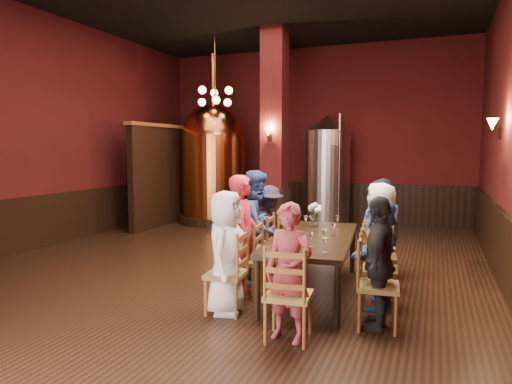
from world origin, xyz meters
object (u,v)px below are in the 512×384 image
at_px(steel_vessel, 327,170).
at_px(rose_vase, 315,211).
at_px(copper_kettle, 214,162).
at_px(person_0, 226,252).
at_px(dining_table, 313,241).
at_px(person_2, 257,226).
at_px(person_1, 243,235).

bearing_deg(steel_vessel, rose_vase, -79.39).
bearing_deg(copper_kettle, rose_vase, -47.20).
height_order(person_0, steel_vessel, steel_vessel).
xyz_separation_m(dining_table, rose_vase, (-0.16, 0.74, 0.29)).
distance_m(person_2, copper_kettle, 5.35).
relative_size(person_2, steel_vessel, 0.59).
distance_m(copper_kettle, steel_vessel, 2.85).
bearing_deg(person_0, person_1, -1.88).
distance_m(person_1, person_2, 0.66).
distance_m(dining_table, copper_kettle, 6.07).
height_order(person_2, steel_vessel, steel_vessel).
height_order(dining_table, person_2, person_2).
bearing_deg(rose_vase, steel_vessel, 100.61).
relative_size(dining_table, person_0, 1.75).
height_order(person_0, person_1, person_1).
bearing_deg(steel_vessel, dining_table, -79.15).
bearing_deg(rose_vase, person_0, -107.73).
xyz_separation_m(person_2, copper_kettle, (-2.91, 4.42, 0.75)).
relative_size(person_1, copper_kettle, 0.37).
bearing_deg(person_1, steel_vessel, -13.44).
bearing_deg(person_1, copper_kettle, 14.89).
height_order(dining_table, copper_kettle, copper_kettle).
xyz_separation_m(dining_table, person_0, (-0.75, -1.08, 0.02)).
bearing_deg(person_1, person_2, -9.77).
bearing_deg(copper_kettle, person_1, -59.60).
bearing_deg(person_2, steel_vessel, 2.11).
bearing_deg(copper_kettle, dining_table, -50.89).
relative_size(copper_kettle, rose_vase, 11.97).
distance_m(person_0, steel_vessel, 6.43).
height_order(person_1, person_2, person_2).
height_order(dining_table, person_0, person_0).
distance_m(person_2, rose_vase, 0.89).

